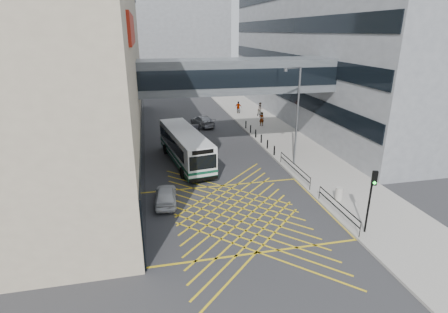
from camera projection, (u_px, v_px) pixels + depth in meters
ground at (237, 213)px, 23.16m from camera, size 120.00×120.00×0.00m
building_whsmith at (1, 71)px, 31.52m from camera, size 24.17×42.00×16.00m
building_right at (367, 42)px, 46.64m from camera, size 24.09×44.00×20.00m
building_far at (159, 43)px, 74.82m from camera, size 28.00×16.00×18.00m
skybridge at (237, 76)px, 32.24m from camera, size 20.00×4.10×3.00m
pavement at (282, 139)px, 38.73m from camera, size 6.00×54.00×0.16m
box_junction at (237, 213)px, 23.16m from camera, size 12.00×9.00×0.01m
bus at (185, 146)px, 31.63m from camera, size 4.03×10.82×2.96m
car_white at (166, 195)px, 24.30m from camera, size 1.93×4.10×1.27m
car_dark at (192, 130)px, 40.07m from camera, size 2.64×4.57×1.35m
car_silver at (203, 121)px, 44.12m from camera, size 2.98×4.89×1.42m
traffic_light at (371, 193)px, 19.77m from camera, size 0.31×0.48×3.98m
street_lamp at (296, 111)px, 29.55m from camera, size 1.86×0.96×8.49m
litter_bin at (339, 194)px, 24.55m from camera, size 0.53×0.53×0.92m
kerb_railings at (312, 182)px, 25.73m from camera, size 0.05×12.54×1.00m
bollards at (258, 136)px, 37.99m from camera, size 0.14×10.14×0.90m
pedestrian_a at (262, 119)px, 43.58m from camera, size 0.74×0.57×1.75m
pedestrian_b at (260, 109)px, 48.61m from camera, size 1.00×0.70×1.88m
pedestrian_c at (238, 107)px, 50.26m from camera, size 1.11×0.93×1.71m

